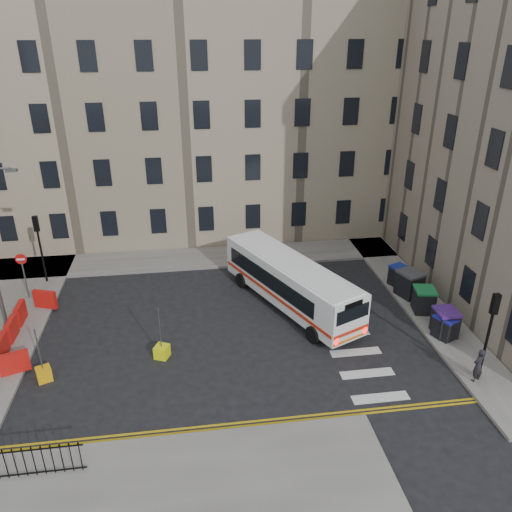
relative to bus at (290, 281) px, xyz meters
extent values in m
plane|color=black|center=(-1.76, -1.86, -1.53)|extent=(120.00, 120.00, 0.00)
cube|color=slate|center=(-7.76, 6.74, -1.45)|extent=(36.00, 3.20, 0.15)
cube|color=slate|center=(7.24, 2.14, -1.45)|extent=(2.40, 26.00, 0.15)
cube|color=tan|center=(-8.76, 13.64, 6.47)|extent=(38.00, 10.50, 16.00)
cylinder|color=black|center=(6.84, -7.36, 0.22)|extent=(0.12, 0.12, 3.20)
cube|color=black|center=(6.84, -7.36, 2.27)|extent=(0.28, 0.22, 0.90)
cylinder|color=black|center=(-13.76, 4.64, 0.22)|extent=(0.12, 0.12, 3.20)
cube|color=black|center=(-13.76, 4.64, 2.27)|extent=(0.28, 0.22, 0.90)
cylinder|color=#595B5E|center=(-14.26, 2.64, -0.18)|extent=(0.08, 0.08, 2.40)
cube|color=red|center=(-14.26, 2.64, 1.32)|extent=(0.60, 0.04, 0.60)
cube|color=red|center=(-13.96, -2.86, -0.88)|extent=(0.25, 1.25, 1.00)
cube|color=red|center=(-13.96, -1.36, -0.88)|extent=(0.25, 1.25, 1.00)
cube|color=red|center=(-13.96, 0.14, -0.88)|extent=(0.25, 1.25, 1.00)
cube|color=red|center=(-13.06, 1.44, -0.88)|extent=(1.26, 0.66, 1.00)
cube|color=red|center=(-13.06, -4.16, -0.88)|extent=(1.26, 0.66, 1.00)
cube|color=white|center=(0.00, -0.01, 0.01)|extent=(6.01, 9.75, 2.21)
cube|color=black|center=(-1.19, -0.07, 0.19)|extent=(3.26, 7.10, 0.88)
cube|color=black|center=(0.83, 0.85, 0.19)|extent=(3.26, 7.10, 0.88)
cube|color=black|center=(-2.00, 4.42, 0.24)|extent=(1.79, 0.86, 0.97)
cube|color=black|center=(2.01, -4.44, 0.46)|extent=(1.79, 0.86, 0.71)
cube|color=red|center=(-1.01, -0.47, -0.51)|extent=(3.97, 8.69, 0.16)
cube|color=red|center=(1.02, 0.45, -0.51)|extent=(3.97, 8.69, 0.16)
cube|color=#FF0C0C|center=(1.21, -4.81, -0.74)|extent=(0.20, 0.13, 0.35)
cube|color=#FF0C0C|center=(2.82, -4.08, -0.74)|extent=(0.20, 0.13, 0.35)
cylinder|color=black|center=(-2.35, 2.51, -1.09)|extent=(0.59, 0.91, 0.88)
cylinder|color=black|center=(-0.34, 3.42, -1.09)|extent=(0.59, 0.91, 0.88)
cylinder|color=black|center=(0.42, -3.60, -1.09)|extent=(0.59, 0.91, 0.88)
cylinder|color=black|center=(2.43, -2.69, -1.09)|extent=(0.59, 0.91, 0.88)
cube|color=black|center=(6.82, -4.24, -0.87)|extent=(1.17, 1.24, 1.02)
cube|color=#1B1E98|center=(6.82, -4.24, -0.31)|extent=(1.23, 1.30, 0.11)
cube|color=black|center=(6.93, -3.99, -0.78)|extent=(1.02, 1.17, 1.20)
cube|color=#461E73|center=(6.93, -3.99, -0.11)|extent=(1.07, 1.23, 0.13)
cube|color=black|center=(6.86, -1.77, -0.78)|extent=(1.19, 1.31, 1.20)
cube|color=#197239|center=(6.86, -1.77, -0.12)|extent=(1.25, 1.37, 0.12)
cube|color=black|center=(6.83, -0.04, -0.72)|extent=(1.45, 1.56, 1.32)
cube|color=#3D3D3F|center=(6.83, -0.04, 0.01)|extent=(1.53, 1.63, 0.14)
cube|color=black|center=(6.78, 1.18, -0.84)|extent=(1.21, 1.29, 1.07)
cube|color=navy|center=(6.78, 1.18, -0.25)|extent=(1.27, 1.35, 0.11)
imported|color=black|center=(6.58, -7.53, -0.59)|extent=(0.68, 0.58, 1.57)
cube|color=#F0A30D|center=(-11.76, -4.69, -1.23)|extent=(0.79, 0.79, 0.60)
cube|color=#ECF00E|center=(-6.76, -3.75, -1.23)|extent=(0.79, 0.79, 0.60)
camera|label=1|loc=(-5.15, -23.20, 12.43)|focal=35.00mm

